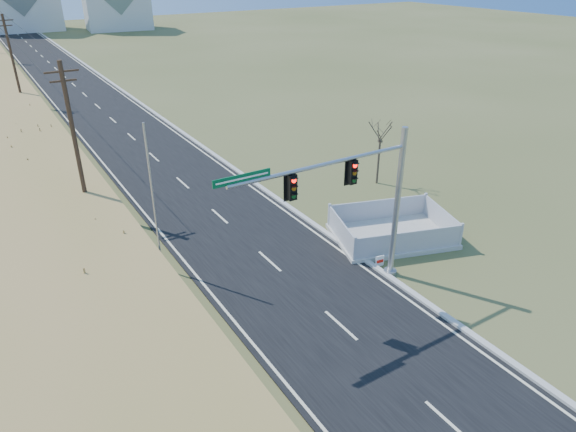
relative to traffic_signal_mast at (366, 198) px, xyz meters
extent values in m
plane|color=#4A5027|center=(-2.62, 0.03, -4.54)|extent=(260.00, 260.00, 0.00)
cube|color=black|center=(-2.62, 50.03, -4.51)|extent=(8.00, 180.00, 0.06)
cube|color=#B2AFA8|center=(1.53, 50.03, -4.45)|extent=(0.30, 180.00, 0.18)
cylinder|color=#422D1E|center=(-9.12, 15.03, -0.04)|extent=(0.26, 0.26, 9.00)
cube|color=#422D1E|center=(-9.12, 15.03, 3.86)|extent=(1.80, 0.10, 0.10)
cube|color=#422D1E|center=(-9.12, 15.03, 3.36)|extent=(1.40, 0.10, 0.10)
cylinder|color=#422D1E|center=(-9.12, 45.03, -0.04)|extent=(0.26, 0.26, 9.00)
cube|color=#422D1E|center=(-9.12, 45.03, 3.86)|extent=(1.80, 0.10, 0.10)
cube|color=#422D1E|center=(-9.12, 45.03, 3.36)|extent=(1.40, 0.10, 0.10)
cube|color=silver|center=(-0.62, 112.03, 0.46)|extent=(15.00, 10.00, 10.00)
cube|color=silver|center=(17.38, 104.03, -0.04)|extent=(13.87, 10.31, 9.00)
cylinder|color=#9EA0A5|center=(1.88, 0.01, -4.44)|extent=(0.64, 0.64, 0.21)
cylinder|color=#9EA0A5|center=(1.88, 0.01, -0.83)|extent=(0.28, 0.28, 7.43)
cylinder|color=#9EA0A5|center=(-2.36, -0.01, 2.04)|extent=(8.49, 0.21, 0.17)
cube|color=black|center=(-0.88, 0.00, 1.41)|extent=(0.34, 0.28, 1.05)
cube|color=black|center=(-3.85, -0.02, 1.41)|extent=(0.34, 0.28, 1.05)
cube|color=#04502A|center=(-5.97, -0.03, 2.25)|extent=(2.34, 0.05, 0.32)
cube|color=#B7B5AD|center=(4.38, 2.68, -4.42)|extent=(7.24, 5.95, 0.24)
cube|color=#A5A6AA|center=(3.79, 0.79, -3.71)|extent=(5.70, 1.86, 1.19)
cube|color=#A5A6AA|center=(4.98, 4.58, -3.71)|extent=(5.70, 1.86, 1.19)
cube|color=#A5A6AA|center=(1.55, 3.58, -3.71)|extent=(1.27, 3.81, 1.19)
cube|color=#A5A6AA|center=(7.22, 1.79, -3.71)|extent=(1.27, 3.81, 1.19)
cube|color=white|center=(1.88, 0.79, -4.23)|extent=(0.47, 0.12, 0.59)
cube|color=red|center=(1.88, 0.76, -4.23)|extent=(0.38, 0.08, 0.17)
cylinder|color=#B7B5AD|center=(-7.50, 6.30, -4.47)|extent=(0.34, 0.34, 0.15)
cylinder|color=#9EA0A5|center=(-7.50, 6.30, -0.79)|extent=(0.09, 0.09, 7.50)
cylinder|color=#4C3F33|center=(8.81, 9.09, -3.00)|extent=(0.14, 0.14, 3.09)
camera|label=1|loc=(-13.56, -15.42, 9.33)|focal=32.00mm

